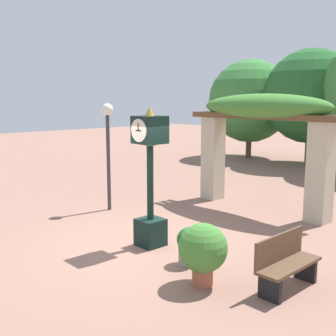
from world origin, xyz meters
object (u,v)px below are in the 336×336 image
potted_plant_near_left (203,250)px  potted_plant_near_right (189,245)px  park_bench (286,264)px  lamp_post (108,133)px  pedestal_clock (150,176)px

potted_plant_near_left → potted_plant_near_right: potted_plant_near_left is taller
park_bench → lamp_post: bearing=82.4°
pedestal_clock → park_bench: bearing=4.8°
potted_plant_near_right → lamp_post: 4.71m
potted_plant_near_right → park_bench: 1.82m
park_bench → lamp_post: lamp_post is taller
pedestal_clock → lamp_post: bearing=160.4°
potted_plant_near_left → lamp_post: bearing=161.4°
potted_plant_near_left → pedestal_clock: bearing=162.9°
lamp_post → potted_plant_near_left: bearing=-18.6°
potted_plant_near_left → park_bench: bearing=41.1°
potted_plant_near_right → lamp_post: size_ratio=0.24×
potted_plant_near_right → lamp_post: lamp_post is taller
potted_plant_near_right → park_bench: size_ratio=0.53×
park_bench → lamp_post: size_ratio=0.46×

